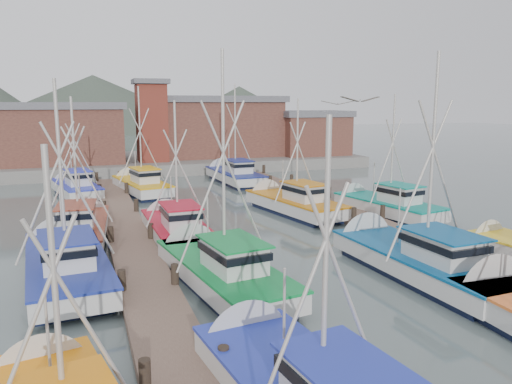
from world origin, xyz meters
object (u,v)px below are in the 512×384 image
object	(u,v)px
boat_4	(218,268)
boat_12	(140,185)
lookout_tower	(152,120)
boat_8	(175,229)

from	to	relation	value
boat_4	boat_12	xyz separation A→B (m)	(-0.62, 22.42, -0.00)
lookout_tower	boat_8	xyz separation A→B (m)	(-2.61, -27.47, -4.87)
lookout_tower	boat_4	xyz separation A→B (m)	(-2.17, -34.57, -4.87)
boat_8	lookout_tower	bearing A→B (deg)	83.40
boat_4	lookout_tower	bearing A→B (deg)	78.18
boat_8	boat_12	bearing A→B (deg)	89.51
boat_4	boat_8	distance (m)	7.12
lookout_tower	boat_8	world-z (taller)	lookout_tower
lookout_tower	boat_8	distance (m)	28.02
boat_4	boat_8	bearing A→B (deg)	85.34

